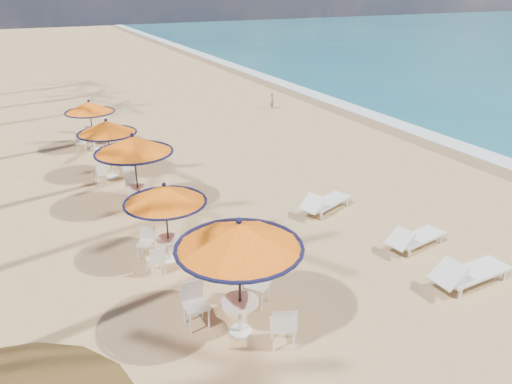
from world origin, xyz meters
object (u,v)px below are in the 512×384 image
station_3 (107,135)px  lounger_near (468,272)px  station_0 (240,249)px  station_4 (90,113)px  lounger_mid (414,238)px  station_2 (136,151)px  lounger_far (324,202)px  station_1 (163,202)px

station_3 → lounger_near: 12.87m
station_0 → lounger_near: station_0 is taller
station_3 → lounger_near: station_3 is taller
station_4 → lounger_mid: 14.56m
station_2 → station_3: station_2 is taller
lounger_mid → lounger_far: 3.21m
lounger_mid → station_4: bearing=106.6°
station_0 → lounger_mid: size_ratio=1.33×
lounger_near → lounger_far: lounger_near is taller
station_3 → lounger_far: station_3 is taller
station_0 → lounger_far: bearing=41.1°
station_3 → lounger_near: size_ratio=1.00×
station_2 → station_1: bearing=-92.8°
station_1 → station_3: 6.84m
lounger_mid → lounger_far: bearing=97.1°
station_0 → station_2: (-0.39, 7.02, -0.02)m
station_4 → lounger_near: 16.30m
station_2 → station_4: station_2 is taller
station_0 → station_4: (-0.69, 14.12, -0.36)m
station_0 → lounger_near: size_ratio=1.19×
station_4 → lounger_mid: size_ratio=1.09×
station_1 → station_4: 10.65m
lounger_mid → lounger_far: size_ratio=0.96×
station_0 → lounger_mid: bearing=11.1°
station_0 → station_4: bearing=92.8°
lounger_far → station_3: bearing=110.2°
station_2 → lounger_far: bearing=-28.6°
station_0 → lounger_mid: 6.07m
station_2 → lounger_mid: (6.13, -5.90, -1.62)m
station_0 → lounger_far: station_0 is taller
station_3 → station_4: station_3 is taller
station_4 → station_3: bearing=-89.6°
station_1 → lounger_near: size_ratio=0.99×
station_1 → station_3: (-0.10, 6.84, -0.04)m
station_1 → lounger_near: (6.17, -4.33, -1.32)m
station_3 → station_0: bearing=-86.3°
station_2 → station_0: bearing=-86.8°
station_4 → lounger_near: size_ratio=0.98×
station_0 → station_2: bearing=93.2°
station_3 → lounger_mid: (6.40, -9.19, -1.32)m
lounger_near → station_3: bearing=116.7°
station_2 → lounger_near: (6.00, -7.88, -1.57)m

